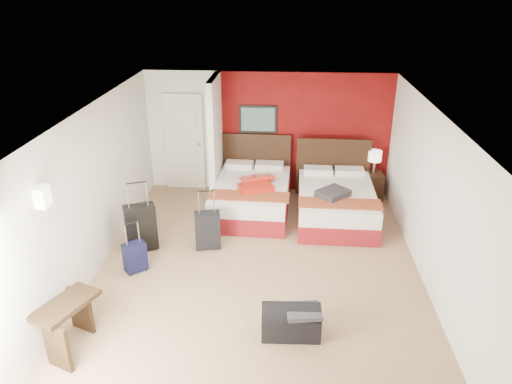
# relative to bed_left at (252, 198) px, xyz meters

# --- Properties ---
(ground) EXTENTS (6.50, 6.50, 0.00)m
(ground) POSITION_rel_bed_left_xyz_m (0.25, -2.08, -0.30)
(ground) COLOR tan
(ground) RESTS_ON ground
(room_walls) EXTENTS (5.02, 6.52, 2.50)m
(room_walls) POSITION_rel_bed_left_xyz_m (-1.15, -0.66, 0.95)
(room_walls) COLOR white
(room_walls) RESTS_ON ground
(red_accent_panel) EXTENTS (3.50, 0.04, 2.50)m
(red_accent_panel) POSITION_rel_bed_left_xyz_m (1.00, 1.15, 0.95)
(red_accent_panel) COLOR maroon
(red_accent_panel) RESTS_ON ground
(partition_wall) EXTENTS (0.12, 1.20, 2.50)m
(partition_wall) POSITION_rel_bed_left_xyz_m (-0.75, 0.53, 0.95)
(partition_wall) COLOR silver
(partition_wall) RESTS_ON ground
(entry_door) EXTENTS (0.82, 0.06, 2.05)m
(entry_door) POSITION_rel_bed_left_xyz_m (-1.50, 1.12, 0.72)
(entry_door) COLOR silver
(entry_door) RESTS_ON ground
(bed_left) EXTENTS (1.49, 2.07, 0.60)m
(bed_left) POSITION_rel_bed_left_xyz_m (0.00, 0.00, 0.00)
(bed_left) COLOR white
(bed_left) RESTS_ON ground
(bed_right) EXTENTS (1.45, 2.04, 0.60)m
(bed_right) POSITION_rel_bed_left_xyz_m (1.60, -0.21, -0.00)
(bed_right) COLOR silver
(bed_right) RESTS_ON ground
(red_suitcase_open) EXTENTS (0.88, 1.00, 0.10)m
(red_suitcase_open) POSITION_rel_bed_left_xyz_m (0.10, -0.10, 0.35)
(red_suitcase_open) COLOR red
(red_suitcase_open) RESTS_ON bed_left
(jacket_bundle) EXTENTS (0.67, 0.67, 0.13)m
(jacket_bundle) POSITION_rel_bed_left_xyz_m (1.50, -0.51, 0.36)
(jacket_bundle) COLOR #343438
(jacket_bundle) RESTS_ON bed_right
(nightstand) EXTENTS (0.42, 0.42, 0.56)m
(nightstand) POSITION_rel_bed_left_xyz_m (2.42, 0.80, -0.02)
(nightstand) COLOR black
(nightstand) RESTS_ON ground
(table_lamp) EXTENTS (0.28, 0.28, 0.47)m
(table_lamp) POSITION_rel_bed_left_xyz_m (2.42, 0.80, 0.49)
(table_lamp) COLOR silver
(table_lamp) RESTS_ON nightstand
(suitcase_black) EXTENTS (0.59, 0.49, 0.75)m
(suitcase_black) POSITION_rel_bed_left_xyz_m (-1.73, -1.50, 0.07)
(suitcase_black) COLOR black
(suitcase_black) RESTS_ON ground
(suitcase_charcoal) EXTENTS (0.46, 0.33, 0.62)m
(suitcase_charcoal) POSITION_rel_bed_left_xyz_m (-0.63, -1.40, 0.01)
(suitcase_charcoal) COLOR black
(suitcase_charcoal) RESTS_ON ground
(suitcase_navy) EXTENTS (0.39, 0.37, 0.46)m
(suitcase_navy) POSITION_rel_bed_left_xyz_m (-1.64, -2.19, -0.07)
(suitcase_navy) COLOR black
(suitcase_navy) RESTS_ON ground
(duffel_bag) EXTENTS (0.75, 0.42, 0.38)m
(duffel_bag) POSITION_rel_bed_left_xyz_m (0.76, -3.48, -0.11)
(duffel_bag) COLOR black
(duffel_bag) RESTS_ON ground
(jacket_draped) EXTENTS (0.47, 0.42, 0.06)m
(jacket_draped) POSITION_rel_bed_left_xyz_m (0.91, -3.53, 0.10)
(jacket_draped) COLOR #37373C
(jacket_draped) RESTS_ON duffel_bag
(desk) EXTENTS (0.68, 0.89, 0.67)m
(desk) POSITION_rel_bed_left_xyz_m (-1.93, -3.90, 0.03)
(desk) COLOR black
(desk) RESTS_ON ground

